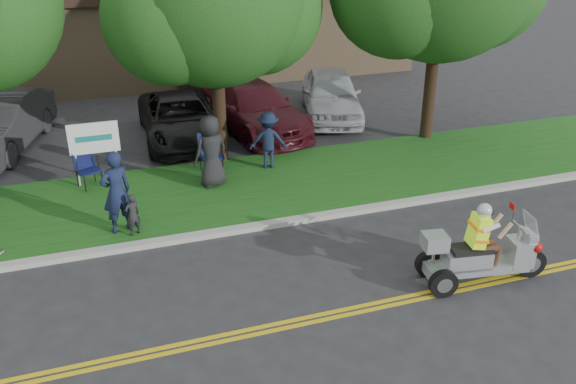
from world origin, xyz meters
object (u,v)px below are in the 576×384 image
object	(u,v)px
lawn_chair_a	(210,150)
lawn_chair_b	(86,164)
parked_car_mid	(180,119)
parked_car_right	(253,107)
spectator_adult_left	(116,192)
trike_scooter	(479,255)
parked_car_far_right	(331,94)

from	to	relation	value
lawn_chair_a	lawn_chair_b	xyz separation A→B (m)	(-3.20, 0.09, -0.02)
lawn_chair_b	parked_car_mid	bearing A→B (deg)	20.91
parked_car_mid	parked_car_right	distance (m)	2.39
spectator_adult_left	parked_car_mid	size ratio (longest dim) A/B	0.38
lawn_chair_a	lawn_chair_b	world-z (taller)	lawn_chair_a
lawn_chair_b	parked_car_mid	xyz separation A→B (m)	(2.92, 2.89, 0.01)
lawn_chair_b	lawn_chair_a	bearing A→B (deg)	-25.32
trike_scooter	lawn_chair_b	world-z (taller)	trike_scooter
parked_car_mid	parked_car_right	bearing A→B (deg)	5.27
parked_car_right	parked_car_far_right	distance (m)	2.99
parked_car_far_right	spectator_adult_left	bearing A→B (deg)	-123.01
spectator_adult_left	parked_car_mid	bearing A→B (deg)	-131.22
lawn_chair_b	spectator_adult_left	xyz separation A→B (m)	(0.59, -2.77, 0.36)
trike_scooter	parked_car_right	bearing A→B (deg)	108.46
parked_car_mid	parked_car_far_right	xyz separation A→B (m)	(5.32, 0.67, 0.12)
parked_car_right	lawn_chair_b	bearing A→B (deg)	-160.84
lawn_chair_a	parked_car_right	world-z (taller)	parked_car_right
trike_scooter	lawn_chair_a	bearing A→B (deg)	127.75
trike_scooter	parked_car_mid	world-z (taller)	trike_scooter
parked_car_mid	lawn_chair_a	bearing A→B (deg)	-82.81
parked_car_mid	parked_car_far_right	distance (m)	5.37
lawn_chair_a	parked_car_mid	size ratio (longest dim) A/B	0.21
spectator_adult_left	parked_car_mid	world-z (taller)	spectator_adult_left
parked_car_right	lawn_chair_a	bearing A→B (deg)	-134.57
lawn_chair_a	parked_car_right	size ratio (longest dim) A/B	0.20
trike_scooter	parked_car_right	size ratio (longest dim) A/B	0.49
lawn_chair_a	spectator_adult_left	xyz separation A→B (m)	(-2.62, -2.69, 0.34)
lawn_chair_a	lawn_chair_b	distance (m)	3.21
spectator_adult_left	parked_car_right	xyz separation A→B (m)	(4.72, 5.81, -0.28)
parked_car_right	spectator_adult_left	bearing A→B (deg)	-139.70
spectator_adult_left	parked_car_right	distance (m)	7.49
parked_car_far_right	lawn_chair_a	bearing A→B (deg)	-126.74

